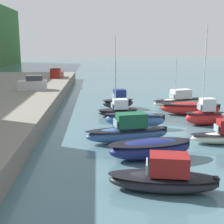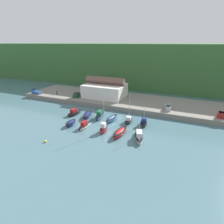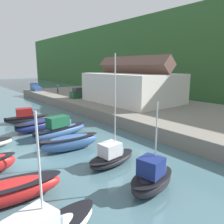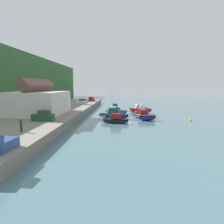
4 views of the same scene
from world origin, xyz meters
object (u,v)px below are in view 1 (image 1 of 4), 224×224
(moored_boat_0, at_px, (164,178))
(moored_boat_3, at_px, (135,119))
(pickup_truck_1, at_px, (57,74))
(moored_boat_2, at_px, (128,132))
(parked_car_0, at_px, (33,84))
(moored_boat_1, at_px, (150,149))
(moored_boat_5, at_px, (118,101))
(moored_boat_9, at_px, (190,108))
(moored_boat_10, at_px, (179,100))
(moored_boat_4, at_px, (119,110))
(moored_boat_8, at_px, (205,115))

(moored_boat_0, height_order, moored_boat_3, moored_boat_0)
(moored_boat_3, bearing_deg, pickup_truck_1, 27.37)
(moored_boat_2, distance_m, parked_car_0, 23.98)
(moored_boat_1, height_order, parked_car_0, parked_car_0)
(moored_boat_5, relative_size, pickup_truck_1, 1.29)
(moored_boat_0, xyz_separation_m, moored_boat_2, (9.39, 1.17, 0.14))
(moored_boat_2, bearing_deg, parked_car_0, 20.95)
(moored_boat_2, bearing_deg, moored_boat_9, -49.41)
(moored_boat_1, height_order, moored_boat_9, moored_boat_9)
(moored_boat_9, distance_m, moored_boat_10, 5.25)
(moored_boat_0, relative_size, moored_boat_10, 0.85)
(moored_boat_5, height_order, moored_boat_10, moored_boat_10)
(parked_car_0, bearing_deg, moored_boat_1, -157.92)
(moored_boat_9, bearing_deg, moored_boat_0, 167.05)
(moored_boat_1, relative_size, parked_car_0, 1.54)
(moored_boat_4, height_order, pickup_truck_1, moored_boat_4)
(moored_boat_3, relative_size, moored_boat_5, 1.02)
(moored_boat_3, relative_size, parked_car_0, 1.46)
(moored_boat_5, xyz_separation_m, moored_boat_10, (0.66, -8.38, -0.07))
(moored_boat_9, bearing_deg, moored_boat_4, 99.64)
(moored_boat_2, xyz_separation_m, pickup_truck_1, (37.55, 10.79, 1.59))
(moored_boat_0, height_order, moored_boat_1, moored_boat_0)
(moored_boat_1, xyz_separation_m, moored_boat_3, (8.88, 0.06, 0.07))
(moored_boat_2, height_order, moored_boat_3, moored_boat_2)
(moored_boat_1, xyz_separation_m, moored_boat_10, (19.73, -7.31, 0.05))
(moored_boat_9, bearing_deg, moored_boat_5, 69.01)
(moored_boat_1, height_order, moored_boat_4, moored_boat_4)
(moored_boat_0, bearing_deg, pickup_truck_1, 24.13)
(moored_boat_5, xyz_separation_m, pickup_truck_1, (22.61, 10.97, 1.61))
(moored_boat_5, height_order, parked_car_0, moored_boat_5)
(moored_boat_8, bearing_deg, pickup_truck_1, 28.46)
(parked_car_0, bearing_deg, moored_boat_4, -137.61)
(moored_boat_0, relative_size, moored_boat_3, 1.06)
(moored_boat_3, relative_size, pickup_truck_1, 1.32)
(moored_boat_3, bearing_deg, moored_boat_10, -26.90)
(moored_boat_2, distance_m, moored_boat_9, 13.45)
(moored_boat_1, bearing_deg, moored_boat_9, -37.89)
(moored_boat_0, bearing_deg, moored_boat_2, 16.94)
(moored_boat_0, distance_m, moored_boat_5, 24.35)
(moored_boat_4, bearing_deg, pickup_truck_1, 15.48)
(moored_boat_9, bearing_deg, moored_boat_10, 8.02)
(moored_boat_1, xyz_separation_m, pickup_truck_1, (41.68, 12.05, 1.74))
(moored_boat_3, xyz_separation_m, parked_car_0, (15.83, 13.38, 1.76))
(parked_car_0, distance_m, pickup_truck_1, 17.03)
(moored_boat_4, xyz_separation_m, pickup_truck_1, (27.51, 10.67, 1.77))
(moored_boat_2, bearing_deg, pickup_truck_1, 6.35)
(moored_boat_2, distance_m, moored_boat_5, 14.94)
(moored_boat_3, relative_size, moored_boat_4, 0.67)
(pickup_truck_1, bearing_deg, moored_boat_0, 107.58)
(moored_boat_4, relative_size, moored_boat_5, 1.53)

